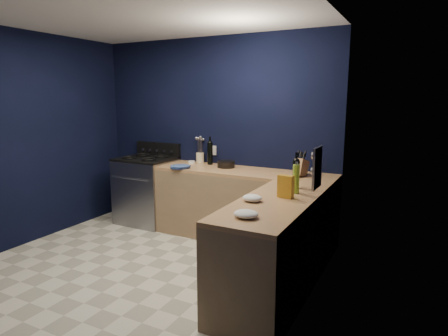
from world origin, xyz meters
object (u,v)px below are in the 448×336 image
Objects in this scene: crouton_bag at (286,187)px; utensil_crock at (200,158)px; gas_range at (147,191)px; knife_block at (301,168)px; plate_stack at (180,167)px.

utensil_crock is at bearing 150.04° from crouton_bag.
knife_block is at bearing 0.23° from gas_range.
knife_block reaches higher than crouton_bag.
knife_block is (1.52, -0.26, 0.03)m from utensil_crock.
knife_block is 0.94× the size of crouton_bag.
utensil_crock is 0.70× the size of knife_block.
crouton_bag is at bearing -69.44° from knife_block.
gas_range is 4.69× the size of knife_block.
plate_stack is 1.86× the size of utensil_crock.
utensil_crock reaches higher than gas_range.
gas_range is 0.89m from plate_stack.
crouton_bag reaches higher than plate_stack.
gas_range is at bearing -160.08° from utensil_crock.
utensil_crock is at bearing 88.13° from plate_stack.
utensil_crock is (0.74, 0.27, 0.51)m from gas_range.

